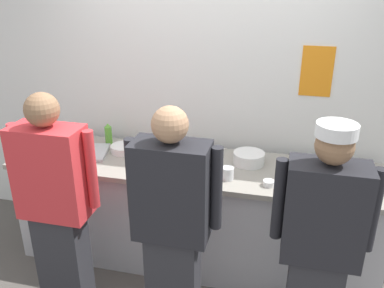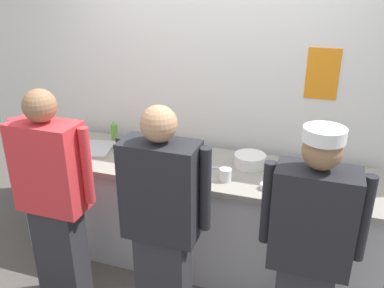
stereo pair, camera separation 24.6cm
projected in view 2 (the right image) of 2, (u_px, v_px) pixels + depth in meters
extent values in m
plane|color=#514C47|center=(179.00, 286.00, 3.26)|extent=(9.00, 9.00, 0.00)
cube|color=white|center=(213.00, 86.00, 3.49)|extent=(4.63, 0.10, 2.81)
cube|color=orange|center=(322.00, 74.00, 3.11)|extent=(0.24, 0.01, 0.39)
cube|color=#B2B2B7|center=(194.00, 215.00, 3.43)|extent=(2.89, 0.68, 0.86)
cube|color=gray|center=(194.00, 167.00, 3.26)|extent=(2.95, 0.74, 0.04)
cube|color=#2D2D33|center=(62.00, 254.00, 3.00)|extent=(0.33, 0.20, 0.80)
cube|color=red|center=(49.00, 167.00, 2.72)|extent=(0.46, 0.24, 0.63)
cylinder|color=red|center=(19.00, 155.00, 2.83)|extent=(0.07, 0.07, 0.54)
cylinder|color=red|center=(87.00, 166.00, 2.67)|extent=(0.07, 0.07, 0.54)
sphere|color=#8C6647|center=(40.00, 106.00, 2.56)|extent=(0.22, 0.22, 0.22)
cube|color=#2D2D33|center=(164.00, 283.00, 2.73)|extent=(0.33, 0.20, 0.79)
cube|color=#232328|center=(161.00, 190.00, 2.45)|extent=(0.46, 0.24, 0.63)
cylinder|color=#232328|center=(124.00, 176.00, 2.55)|extent=(0.07, 0.07, 0.53)
cylinder|color=#232328|center=(205.00, 190.00, 2.40)|extent=(0.07, 0.07, 0.53)
sphere|color=tan|center=(159.00, 124.00, 2.29)|extent=(0.21, 0.21, 0.21)
cube|color=#232328|center=(313.00, 219.00, 2.24)|extent=(0.44, 0.24, 0.60)
cylinder|color=#232328|center=(268.00, 203.00, 2.33)|extent=(0.07, 0.07, 0.51)
cylinder|color=#232328|center=(364.00, 219.00, 2.18)|extent=(0.07, 0.07, 0.51)
sphere|color=#8C6647|center=(322.00, 151.00, 2.08)|extent=(0.21, 0.21, 0.21)
cylinder|color=white|center=(325.00, 135.00, 2.04)|extent=(0.22, 0.22, 0.07)
cylinder|color=white|center=(128.00, 149.00, 3.52)|extent=(0.22, 0.22, 0.01)
cylinder|color=white|center=(128.00, 148.00, 3.51)|extent=(0.22, 0.22, 0.01)
cylinder|color=white|center=(128.00, 146.00, 3.51)|extent=(0.22, 0.22, 0.01)
cylinder|color=white|center=(128.00, 145.00, 3.50)|extent=(0.22, 0.22, 0.01)
cylinder|color=white|center=(127.00, 144.00, 3.50)|extent=(0.22, 0.22, 0.01)
cylinder|color=white|center=(250.00, 165.00, 3.22)|extent=(0.25, 0.25, 0.01)
cylinder|color=white|center=(250.00, 164.00, 3.22)|extent=(0.25, 0.25, 0.01)
cylinder|color=white|center=(250.00, 162.00, 3.21)|extent=(0.25, 0.25, 0.01)
cylinder|color=white|center=(250.00, 161.00, 3.21)|extent=(0.25, 0.25, 0.01)
cylinder|color=white|center=(250.00, 160.00, 3.20)|extent=(0.25, 0.25, 0.01)
cylinder|color=white|center=(250.00, 158.00, 3.20)|extent=(0.25, 0.25, 0.01)
cylinder|color=white|center=(250.00, 157.00, 3.19)|extent=(0.25, 0.25, 0.01)
cylinder|color=white|center=(250.00, 155.00, 3.19)|extent=(0.25, 0.25, 0.01)
cylinder|color=#B7BABF|center=(167.00, 158.00, 3.21)|extent=(0.37, 0.37, 0.12)
cube|color=#B7BABF|center=(87.00, 149.00, 3.51)|extent=(0.49, 0.43, 0.02)
cylinder|color=#56A333|center=(114.00, 133.00, 3.65)|extent=(0.06, 0.06, 0.16)
cone|color=#56A333|center=(114.00, 123.00, 3.61)|extent=(0.05, 0.05, 0.04)
cylinder|color=#56A333|center=(323.00, 184.00, 2.79)|extent=(0.06, 0.06, 0.15)
cone|color=#56A333|center=(324.00, 172.00, 2.75)|extent=(0.05, 0.05, 0.04)
cylinder|color=white|center=(266.00, 186.00, 2.88)|extent=(0.08, 0.08, 0.04)
cylinder|color=red|center=(266.00, 184.00, 2.87)|extent=(0.07, 0.07, 0.01)
cylinder|color=white|center=(332.00, 180.00, 2.97)|extent=(0.10, 0.10, 0.04)
cylinder|color=orange|center=(333.00, 178.00, 2.96)|extent=(0.08, 0.08, 0.01)
cylinder|color=white|center=(225.00, 175.00, 2.98)|extent=(0.09, 0.09, 0.09)
cube|color=#B7BABF|center=(215.00, 167.00, 3.19)|extent=(0.19, 0.03, 0.01)
cube|color=black|center=(199.00, 165.00, 3.23)|extent=(0.09, 0.03, 0.02)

